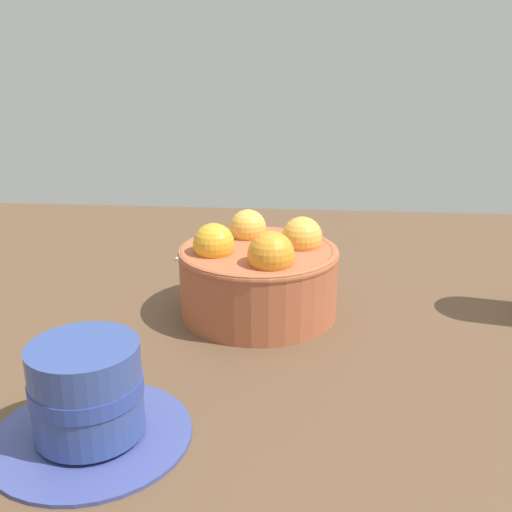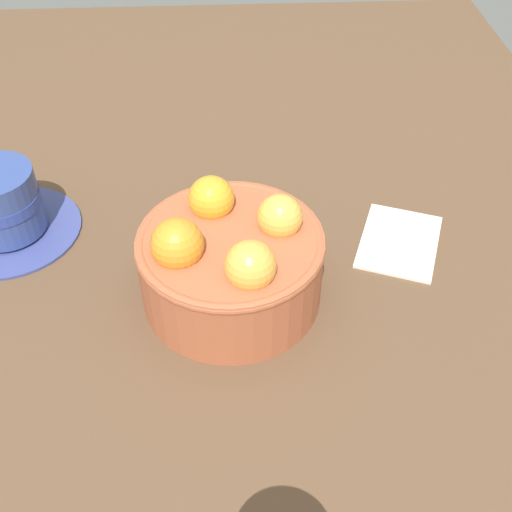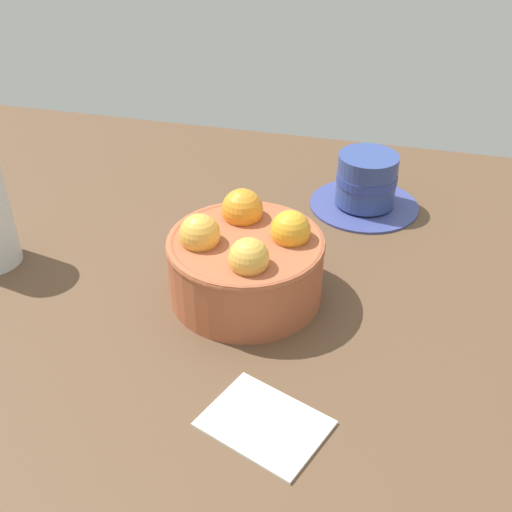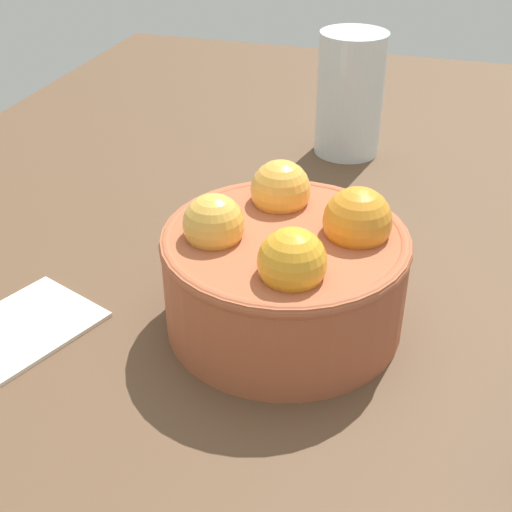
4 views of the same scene
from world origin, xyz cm
name	(u,v)px [view 1 (image 1 of 4)]	position (x,y,z in cm)	size (l,w,h in cm)	color
ground_plane	(258,331)	(0.00, 0.00, -2.16)	(129.71, 82.77, 4.31)	brown
terracotta_bowl	(259,273)	(-0.02, 0.04, 4.28)	(15.83, 15.83, 9.85)	#AD5938
coffee_cup	(88,398)	(9.79, 21.71, 3.13)	(13.86, 13.86, 7.10)	#3C4688
folded_napkin	(222,255)	(6.03, -16.41, 0.30)	(9.63, 7.19, 0.60)	white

